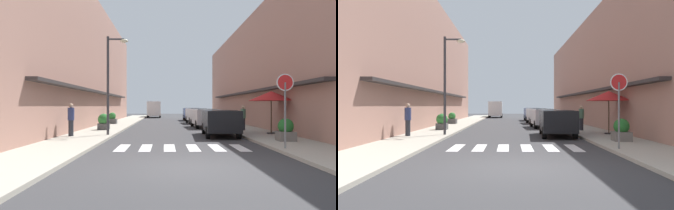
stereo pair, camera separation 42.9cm
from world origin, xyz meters
TOP-DOWN VIEW (x-y plane):
  - ground_plane at (0.00, 16.38)m, footprint 90.09×90.09m
  - sidewalk_left at (-4.85, 16.38)m, footprint 2.72×57.33m
  - sidewalk_right at (4.85, 16.38)m, footprint 2.72×57.33m
  - building_row_left at (-8.70, 17.43)m, footprint 5.50×38.85m
  - building_row_right at (8.70, 17.43)m, footprint 5.50×38.85m
  - crosswalk at (-0.00, 4.04)m, footprint 5.20×2.20m
  - parked_car_near at (2.44, 8.98)m, footprint 1.98×4.41m
  - parked_car_mid at (2.44, 15.94)m, footprint 1.97×4.12m
  - parked_car_far at (2.44, 22.03)m, footprint 1.95×4.17m
  - parked_car_distant at (2.44, 28.15)m, footprint 1.84×3.95m
  - delivery_van at (-2.29, 38.28)m, footprint 2.07×5.43m
  - round_street_sign at (3.83, 3.02)m, footprint 0.65×0.07m
  - street_lamp at (-3.62, 8.70)m, footprint 1.19×0.28m
  - cafe_umbrella at (5.42, 9.24)m, footprint 2.57×2.57m
  - planter_corner at (4.83, 5.54)m, footprint 0.74×0.74m
  - planter_midblock at (-4.75, 12.38)m, footprint 0.76×0.76m
  - planter_far at (-5.39, 19.49)m, footprint 0.82×0.82m
  - pedestrian_walking_near at (-5.59, 7.88)m, footprint 0.34×0.34m
  - pedestrian_walking_far at (4.46, 11.85)m, footprint 0.34×0.34m

SIDE VIEW (x-z plane):
  - ground_plane at x=0.00m, z-range 0.00..0.00m
  - crosswalk at x=0.00m, z-range 0.00..0.01m
  - sidewalk_left at x=-4.85m, z-range 0.00..0.12m
  - sidewalk_right at x=4.85m, z-range 0.00..0.12m
  - planter_far at x=-5.39m, z-range 0.06..1.07m
  - planter_corner at x=4.83m, z-range 0.10..1.11m
  - planter_midblock at x=-4.75m, z-range 0.12..1.19m
  - parked_car_distant at x=2.44m, z-range 0.19..1.66m
  - parked_car_mid at x=2.44m, z-range 0.19..1.66m
  - parked_car_far at x=2.44m, z-range 0.19..1.66m
  - parked_car_near at x=2.44m, z-range 0.19..1.66m
  - pedestrian_walking_far at x=4.46m, z-range 0.16..1.77m
  - pedestrian_walking_near at x=-5.59m, z-range 0.17..1.88m
  - delivery_van at x=-2.29m, z-range 0.22..2.59m
  - round_street_sign at x=3.83m, z-range 0.86..3.65m
  - cafe_umbrella at x=5.42m, z-range 1.05..3.48m
  - street_lamp at x=-3.62m, z-range 0.72..6.14m
  - building_row_right at x=8.70m, z-range 0.00..9.01m
  - building_row_left at x=-8.70m, z-range 0.00..10.49m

